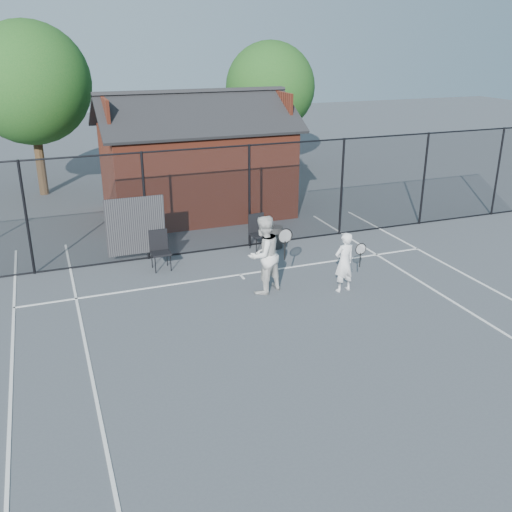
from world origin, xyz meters
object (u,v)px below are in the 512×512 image
object	(u,v)px
clubhouse	(196,167)
chair_left	(161,251)
player_front	(344,262)
chair_right	(259,233)
waste_bin	(275,237)
player_back	(264,255)

from	to	relation	value
clubhouse	chair_left	bearing A→B (deg)	-115.42
player_front	chair_right	world-z (taller)	player_front
clubhouse	chair_left	size ratio (longest dim) A/B	6.34
clubhouse	chair_right	distance (m)	4.58
chair_left	waste_bin	bearing A→B (deg)	6.74
player_front	chair_left	distance (m)	4.83
player_front	waste_bin	world-z (taller)	player_front
player_front	chair_left	size ratio (longest dim) A/B	1.45
chair_right	chair_left	bearing A→B (deg)	-177.54
chair_right	clubhouse	bearing A→B (deg)	91.36
chair_right	waste_bin	size ratio (longest dim) A/B	1.60
clubhouse	player_back	distance (m)	7.22
player_back	chair_left	world-z (taller)	player_back
chair_left	player_front	bearing A→B (deg)	-38.64
chair_left	chair_right	xyz separation A→B (m)	(2.98, 0.50, -0.01)
clubhouse	chair_right	xyz separation A→B (m)	(0.65, -4.40, -1.10)
chair_right	waste_bin	bearing A→B (deg)	-7.07
player_back	chair_right	bearing A→B (deg)	70.82
clubhouse	waste_bin	distance (m)	4.73
player_front	player_back	size ratio (longest dim) A/B	0.78
waste_bin	chair_left	bearing A→B (deg)	-171.83
player_front	chair_right	size ratio (longest dim) A/B	1.47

